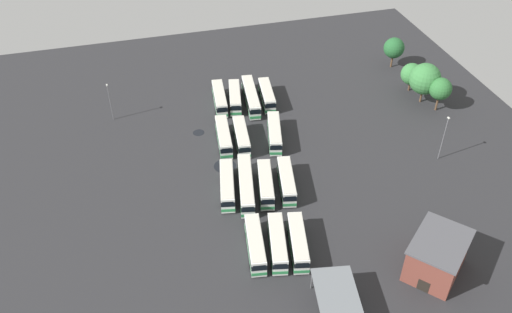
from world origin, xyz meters
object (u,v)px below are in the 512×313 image
bus_row3_slot2 (277,243)px  lamp_post_mid_lot (110,101)px  bus_row3_slot1 (255,244)px  lamp_post_by_building (444,137)px  bus_row2_slot1 (246,185)px  bus_row1_slot1 (241,137)px  bus_row0_slot0 (220,98)px  bus_row3_slot3 (298,242)px  bus_row0_slot2 (251,97)px  bus_row2_slot2 (266,184)px  tree_south_edge (425,79)px  tree_east_edge (394,48)px  bus_row1_slot0 (224,136)px  tree_west_edge (412,74)px  bus_row2_slot0 (227,185)px  bus_row1_slot3 (274,133)px  bus_row0_slot1 (235,97)px  maintenance_shelter (336,291)px  bus_row2_slot3 (286,181)px  tree_north_edge (440,89)px  depot_building (437,256)px  bus_row0_slot3 (267,95)px

bus_row3_slot2 → lamp_post_mid_lot: (-45.55, -23.16, 2.88)m
bus_row3_slot1 → lamp_post_by_building: size_ratio=1.14×
bus_row2_slot1 → lamp_post_by_building: size_ratio=1.47×
bus_row1_slot1 → bus_row2_slot1: same height
bus_row0_slot0 → bus_row3_slot3: 45.60m
lamp_post_mid_lot → bus_row0_slot2: bearing=86.4°
bus_row2_slot1 → bus_row2_slot2: (0.85, 3.46, -0.00)m
bus_row2_slot1 → bus_row3_slot1: same height
bus_row3_slot3 → tree_south_edge: 54.30m
bus_row3_slot3 → tree_east_edge: size_ratio=1.42×
bus_row1_slot0 → tree_west_edge: bearing=100.9°
bus_row2_slot0 → lamp_post_by_building: 42.52m
bus_row1_slot3 → bus_row3_slot3: size_ratio=1.06×
bus_row0_slot1 → maintenance_shelter: bearing=1.0°
bus_row2_slot2 → bus_row2_slot3: 3.92m
bus_row0_slot2 → tree_west_edge: (4.22, 37.14, 2.45)m
bus_row2_slot2 → lamp_post_mid_lot: (-31.33, -25.30, 2.88)m
maintenance_shelter → tree_east_edge: tree_east_edge is taller
bus_row0_slot1 → lamp_post_mid_lot: size_ratio=1.26×
bus_row2_slot0 → bus_row3_slot1: same height
bus_row3_slot1 → bus_row3_slot2: size_ratio=1.00×
tree_south_edge → tree_north_edge: size_ratio=1.20×
bus_row2_slot0 → tree_south_edge: bearing=110.6°
bus_row0_slot0 → bus_row2_slot1: size_ratio=0.80×
depot_building → bus_row3_slot2: bearing=-114.5°
bus_row1_slot3 → bus_row2_slot2: 15.93m
bus_row2_slot0 → maintenance_shelter: size_ratio=1.23×
bus_row0_slot2 → bus_row2_slot2: size_ratio=1.30×
bus_row0_slot3 → tree_north_edge: 37.81m
bus_row0_slot1 → lamp_post_mid_lot: bearing=-92.7°
bus_row0_slot3 → bus_row0_slot2: bearing=-95.7°
bus_row0_slot1 → bus_row2_slot3: size_ratio=0.99×
lamp_post_by_building → bus_row0_slot3: bearing=-136.9°
bus_row2_slot0 → bus_row2_slot3: bearing=80.5°
bus_row2_slot1 → bus_row2_slot3: (1.06, 7.38, -0.00)m
bus_row3_slot1 → bus_row2_slot2: bearing=157.3°
bus_row1_slot0 → bus_row1_slot3: size_ratio=0.97×
bus_row2_slot2 → tree_south_edge: 47.10m
maintenance_shelter → lamp_post_by_building: (-27.50, 33.04, 1.31)m
bus_row2_slot0 → bus_row2_slot2: (1.59, 6.78, -0.00)m
depot_building → tree_south_edge: size_ratio=1.36×
bus_row0_slot0 → lamp_post_mid_lot: bearing=-91.9°
bus_row2_slot0 → tree_north_edge: (-14.49, 50.84, 3.53)m
bus_row2_slot2 → lamp_post_mid_lot: bearing=-141.1°
tree_east_edge → bus_row3_slot1: bearing=-44.4°
lamp_post_by_building → tree_north_edge: (-15.69, 8.47, 0.10)m
bus_row3_slot1 → tree_west_edge: (-38.73, 47.91, 2.45)m
bus_row2_slot0 → bus_row2_slot1: size_ratio=0.81×
bus_row2_slot3 → maintenance_shelter: 27.02m
bus_row1_slot0 → bus_row2_slot1: (15.44, 0.64, 0.00)m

